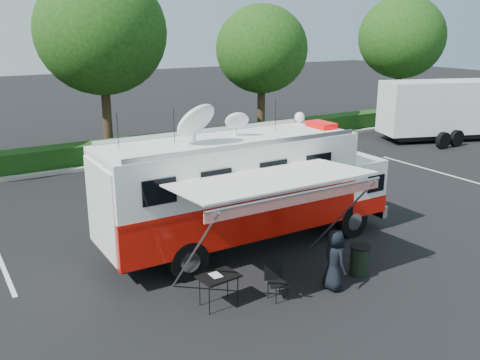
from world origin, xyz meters
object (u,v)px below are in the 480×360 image
object	(u,v)px
command_truck	(247,188)
trash_bin	(360,260)
folding_table	(219,277)
semi_trailer	(473,108)

from	to	relation	value
command_truck	trash_bin	bearing A→B (deg)	-63.76
command_truck	folding_table	bearing A→B (deg)	-132.37
semi_trailer	trash_bin	bearing A→B (deg)	-151.43
trash_bin	semi_trailer	bearing A→B (deg)	28.57
command_truck	semi_trailer	distance (m)	20.12
command_truck	trash_bin	size ratio (longest dim) A/B	10.94
folding_table	semi_trailer	bearing A→B (deg)	22.86
folding_table	trash_bin	bearing A→B (deg)	-7.09
folding_table	trash_bin	xyz separation A→B (m)	(3.95, -0.49, -0.32)
command_truck	folding_table	world-z (taller)	command_truck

